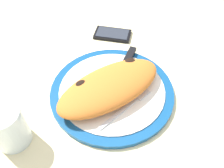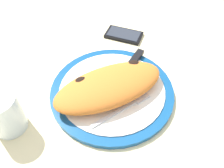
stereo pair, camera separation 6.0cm
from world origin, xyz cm
name	(u,v)px [view 1 (the left image)]	position (x,y,z in cm)	size (l,w,h in cm)	color
ground_plane	(112,96)	(0.00, 0.00, -1.50)	(150.00, 150.00, 3.00)	beige
plate	(112,91)	(0.00, 0.00, 0.77)	(32.63, 32.63, 1.61)	navy
calzone	(110,86)	(-1.11, -0.84, 4.13)	(30.08, 15.95, 5.01)	orange
fork	(129,105)	(1.23, -6.65, 1.81)	(16.83, 5.82, 0.40)	silver
knife	(125,65)	(7.51, 5.75, 2.11)	(18.01, 15.30, 1.20)	silver
smartphone	(113,34)	(12.39, 21.82, 0.56)	(13.39, 12.83, 1.16)	black
water_glass	(9,129)	(-26.04, -1.10, 4.41)	(7.72, 7.72, 10.26)	silver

